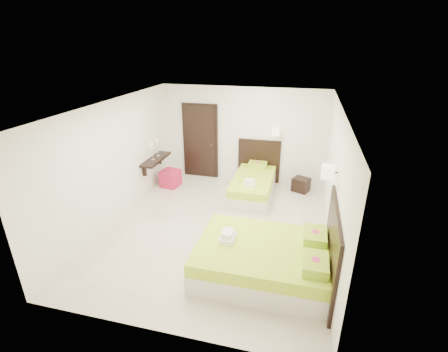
% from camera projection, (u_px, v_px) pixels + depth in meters
% --- Properties ---
extents(floor, '(5.50, 5.50, 0.00)m').
position_uv_depth(floor, '(216.00, 228.00, 6.92)').
color(floor, beige).
rests_on(floor, ground).
extents(bed_single, '(1.16, 1.94, 1.60)m').
position_uv_depth(bed_single, '(253.00, 184.00, 8.36)').
color(bed_single, beige).
rests_on(bed_single, ground).
extents(bed_double, '(2.20, 1.87, 1.82)m').
position_uv_depth(bed_double, '(267.00, 258.00, 5.45)').
color(bed_double, beige).
rests_on(bed_double, ground).
extents(nightstand, '(0.51, 0.49, 0.36)m').
position_uv_depth(nightstand, '(301.00, 185.00, 8.56)').
color(nightstand, black).
rests_on(nightstand, ground).
extents(ottoman, '(0.52, 0.52, 0.45)m').
position_uv_depth(ottoman, '(170.00, 178.00, 8.83)').
color(ottoman, '#A91639').
rests_on(ottoman, ground).
extents(door, '(1.02, 0.15, 2.14)m').
position_uv_depth(door, '(200.00, 141.00, 9.19)').
color(door, black).
rests_on(door, ground).
extents(console_shelf, '(0.35, 1.20, 0.78)m').
position_uv_depth(console_shelf, '(156.00, 159.00, 8.50)').
color(console_shelf, black).
rests_on(console_shelf, ground).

